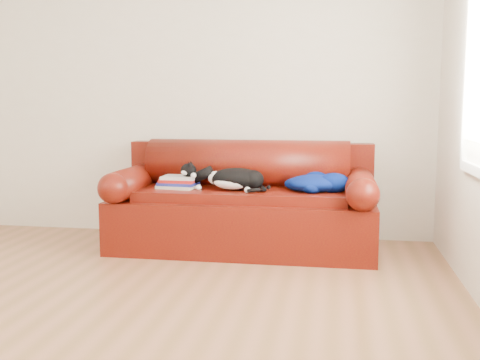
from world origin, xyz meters
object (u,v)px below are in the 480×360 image
object	(u,v)px
cat	(236,180)
blanket	(316,182)
book_stack	(179,182)
sofa_base	(243,220)

from	to	relation	value
cat	blanket	distance (m)	0.63
book_stack	cat	distance (m)	0.48
book_stack	cat	xyz separation A→B (m)	(0.48, -0.04, 0.04)
sofa_base	book_stack	distance (m)	0.61
sofa_base	book_stack	world-z (taller)	book_stack
sofa_base	book_stack	bearing A→B (deg)	-172.87
cat	blanket	xyz separation A→B (m)	(0.63, 0.08, -0.02)
book_stack	cat	bearing A→B (deg)	-4.69
book_stack	blanket	size ratio (longest dim) A/B	0.59
sofa_base	blanket	distance (m)	0.67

